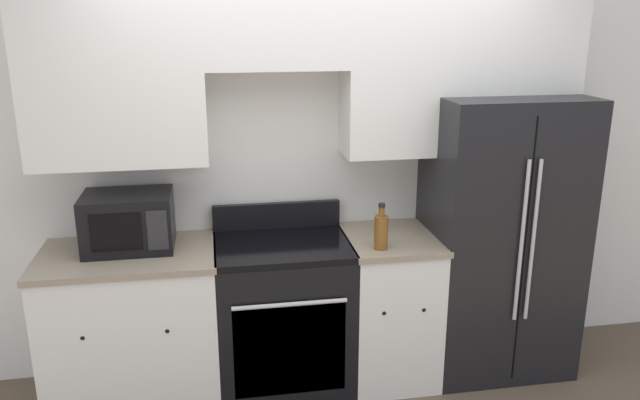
% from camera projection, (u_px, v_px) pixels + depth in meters
% --- Properties ---
extents(wall_back, '(8.00, 0.39, 2.60)m').
position_uv_depth(wall_back, '(314.00, 129.00, 3.75)').
color(wall_back, white).
rests_on(wall_back, ground_plane).
extents(lower_cabinets_left, '(0.98, 0.64, 0.92)m').
position_uv_depth(lower_cabinets_left, '(134.00, 326.00, 3.61)').
color(lower_cabinets_left, white).
rests_on(lower_cabinets_left, ground_plane).
extents(lower_cabinets_right, '(0.55, 0.64, 0.92)m').
position_uv_depth(lower_cabinets_right, '(388.00, 306.00, 3.87)').
color(lower_cabinets_right, white).
rests_on(lower_cabinets_right, ground_plane).
extents(oven_range, '(0.79, 0.65, 1.08)m').
position_uv_depth(oven_range, '(283.00, 314.00, 3.76)').
color(oven_range, black).
rests_on(oven_range, ground_plane).
extents(refrigerator, '(0.89, 0.78, 1.74)m').
position_uv_depth(refrigerator, '(496.00, 234.00, 3.93)').
color(refrigerator, black).
rests_on(refrigerator, ground_plane).
extents(microwave, '(0.49, 0.37, 0.32)m').
position_uv_depth(microwave, '(129.00, 221.00, 3.51)').
color(microwave, black).
rests_on(microwave, lower_cabinets_left).
extents(bottle, '(0.08, 0.08, 0.27)m').
position_uv_depth(bottle, '(381.00, 231.00, 3.51)').
color(bottle, brown).
rests_on(bottle, lower_cabinets_right).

